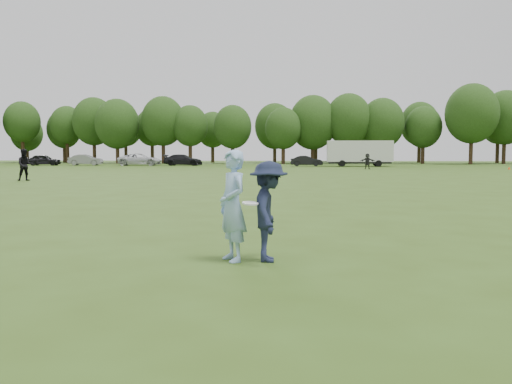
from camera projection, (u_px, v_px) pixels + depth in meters
ground at (205, 261)px, 9.20m from camera, size 200.00×200.00×0.00m
thrower at (233, 206)px, 9.12m from camera, size 0.75×0.82×1.88m
defender at (269, 211)px, 9.10m from camera, size 0.69×1.13×1.70m
player_far_a at (25, 165)px, 34.21m from camera, size 1.24×1.18×2.01m
player_far_d at (367, 161)px, 57.21m from camera, size 1.55×0.53×1.66m
car_a at (44, 160)px, 72.05m from camera, size 4.49×2.21×1.47m
car_b at (86, 160)px, 72.57m from camera, size 4.61×2.10×1.46m
car_c at (140, 160)px, 71.40m from camera, size 5.99×3.37×1.58m
car_d at (183, 160)px, 71.50m from camera, size 5.14×2.19×1.48m
car_f at (307, 161)px, 68.19m from camera, size 4.05×1.44×1.33m
field_cone at (509, 168)px, 56.26m from camera, size 0.28×0.28×0.30m
disc_in_play at (250, 203)px, 8.86m from camera, size 0.28×0.28×0.07m
cargo_trailer at (359, 152)px, 67.33m from camera, size 9.00×2.75×3.20m
treeline at (313, 123)px, 84.85m from camera, size 130.35×18.39×11.74m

